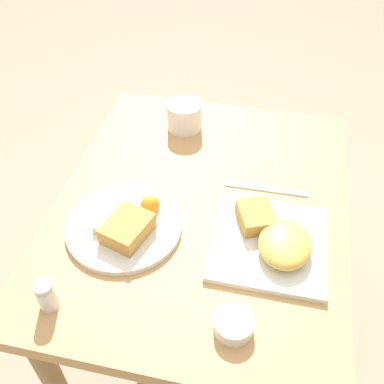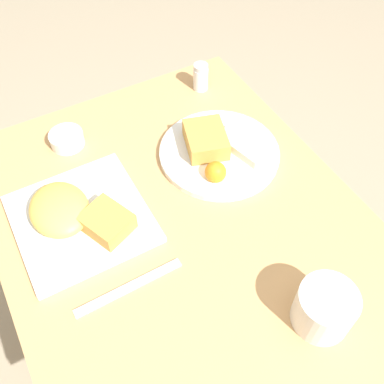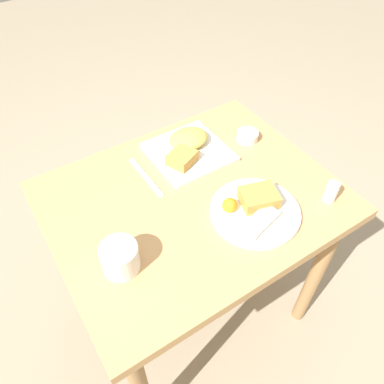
# 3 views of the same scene
# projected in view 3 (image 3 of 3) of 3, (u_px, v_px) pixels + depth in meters

# --- Properties ---
(ground_plane) EXTENTS (8.00, 8.00, 0.00)m
(ground_plane) POSITION_uv_depth(u_px,v_px,m) (193.00, 306.00, 1.63)
(ground_plane) COLOR gray
(dining_table) EXTENTS (0.84, 0.67, 0.71)m
(dining_table) POSITION_uv_depth(u_px,v_px,m) (193.00, 219.00, 1.19)
(dining_table) COLOR tan
(dining_table) RESTS_ON ground_plane
(plate_square_near) EXTENTS (0.24, 0.24, 0.06)m
(plate_square_near) POSITION_uv_depth(u_px,v_px,m) (188.00, 148.00, 1.23)
(plate_square_near) COLOR white
(plate_square_near) RESTS_ON dining_table
(plate_oval_far) EXTENTS (0.26, 0.26, 0.05)m
(plate_oval_far) POSITION_uv_depth(u_px,v_px,m) (255.00, 209.00, 1.05)
(plate_oval_far) COLOR white
(plate_oval_far) RESTS_ON dining_table
(sauce_ramekin) EXTENTS (0.07, 0.07, 0.03)m
(sauce_ramekin) POSITION_uv_depth(u_px,v_px,m) (247.00, 136.00, 1.28)
(sauce_ramekin) COLOR white
(sauce_ramekin) RESTS_ON dining_table
(salt_shaker) EXTENTS (0.04, 0.04, 0.07)m
(salt_shaker) POSITION_uv_depth(u_px,v_px,m) (331.00, 193.00, 1.08)
(salt_shaker) COLOR white
(salt_shaker) RESTS_ON dining_table
(butter_knife) EXTENTS (0.02, 0.20, 0.00)m
(butter_knife) POSITION_uv_depth(u_px,v_px,m) (146.00, 177.00, 1.16)
(butter_knife) COLOR silver
(butter_knife) RESTS_ON dining_table
(coffee_mug) EXTENTS (0.09, 0.09, 0.08)m
(coffee_mug) POSITION_uv_depth(u_px,v_px,m) (120.00, 258.00, 0.92)
(coffee_mug) COLOR white
(coffee_mug) RESTS_ON dining_table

